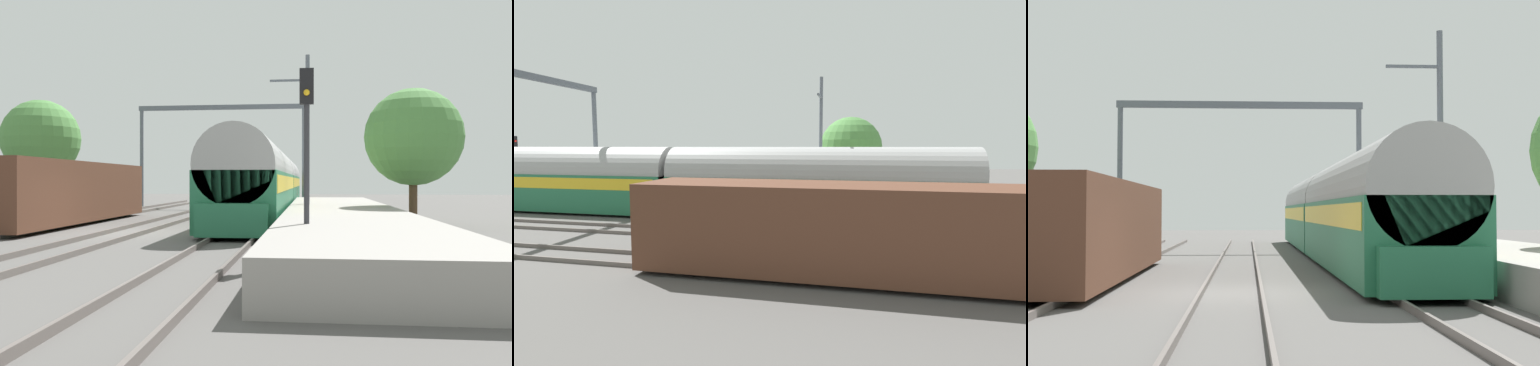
% 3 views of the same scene
% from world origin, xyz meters
% --- Properties ---
extents(ground, '(120.00, 120.00, 0.00)m').
position_xyz_m(ground, '(0.00, 0.00, 0.00)').
color(ground, '#575452').
extents(track_far_west, '(1.52, 60.00, 0.16)m').
position_xyz_m(track_far_west, '(-4.34, 0.00, 0.08)').
color(track_far_west, '#635A56').
rests_on(track_far_west, ground).
extents(track_west, '(1.52, 60.00, 0.16)m').
position_xyz_m(track_west, '(0.00, 0.00, 0.08)').
color(track_west, '#635A56').
rests_on(track_west, ground).
extents(track_east, '(1.52, 60.00, 0.16)m').
position_xyz_m(track_east, '(4.34, 0.00, 0.08)').
color(track_east, '#635A56').
rests_on(track_east, ground).
extents(platform, '(4.40, 28.00, 0.90)m').
position_xyz_m(platform, '(8.15, 2.00, 0.45)').
color(platform, gray).
rests_on(platform, ground).
extents(passenger_train, '(2.93, 32.85, 3.82)m').
position_xyz_m(passenger_train, '(4.34, 13.84, 1.97)').
color(passenger_train, '#236B47').
rests_on(passenger_train, ground).
extents(freight_car, '(2.80, 13.00, 2.70)m').
position_xyz_m(freight_car, '(-4.34, 3.77, 1.47)').
color(freight_car, '#563323').
rests_on(freight_car, ground).
extents(person_crossing, '(0.46, 0.44, 1.73)m').
position_xyz_m(person_crossing, '(5.57, 22.21, 1.03)').
color(person_crossing, '#3A3A3A').
rests_on(person_crossing, ground).
extents(railway_signal_near, '(0.36, 0.30, 4.85)m').
position_xyz_m(railway_signal_near, '(6.81, -5.98, 3.11)').
color(railway_signal_near, '#2D2D33').
rests_on(railway_signal_near, ground).
extents(railway_signal_far, '(0.36, 0.30, 4.73)m').
position_xyz_m(railway_signal_far, '(6.25, 26.77, 3.05)').
color(railway_signal_far, '#2D2D33').
rests_on(railway_signal_far, ground).
extents(catenary_gantry, '(13.07, 0.28, 7.86)m').
position_xyz_m(catenary_gantry, '(0.00, 20.40, 5.68)').
color(catenary_gantry, slate).
rests_on(catenary_gantry, ground).
extents(catenary_pole_east_mid, '(1.90, 0.20, 8.00)m').
position_xyz_m(catenary_pole_east_mid, '(6.69, 5.66, 4.15)').
color(catenary_pole_east_mid, slate).
rests_on(catenary_pole_east_mid, ground).
extents(tree_west_background, '(5.39, 5.39, 7.67)m').
position_xyz_m(tree_west_background, '(-11.94, 15.43, 4.96)').
color(tree_west_background, '#4C3826').
rests_on(tree_west_background, ground).
extents(tree_east_background, '(4.24, 4.24, 6.03)m').
position_xyz_m(tree_east_background, '(11.34, 4.05, 3.90)').
color(tree_east_background, '#4C3826').
rests_on(tree_east_background, ground).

